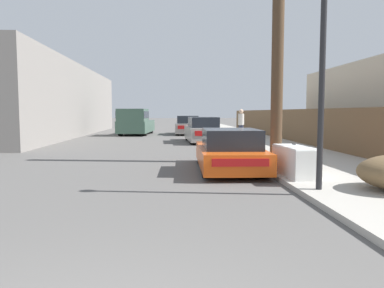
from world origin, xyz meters
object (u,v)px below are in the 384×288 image
Objects in this scene: discarded_fridge at (295,161)px; pickup_truck at (135,122)px; car_parked_mid at (203,130)px; utility_pole at (278,37)px; parked_sports_car_red at (229,152)px; street_lamp at (323,57)px; pedestrian at (241,124)px; car_parked_far at (188,126)px.

discarded_fridge is 0.31× the size of pickup_truck.
utility_pole reaches higher than car_parked_mid.
utility_pole is at bearing 42.62° from parked_sports_car_red.
car_parked_mid is 0.86× the size of pickup_truck.
street_lamp is 2.62× the size of pedestrian.
pedestrian reaches higher than car_parked_mid.
pickup_truck is at bearing 120.36° from car_parked_mid.
parked_sports_car_red reaches higher than discarded_fridge.
car_parked_mid is at bearing -83.57° from car_parked_far.
street_lamp reaches higher than car_parked_far.
car_parked_mid is (0.11, 10.42, 0.11)m from parked_sports_car_red.
parked_sports_car_red is 0.79× the size of pickup_truck.
utility_pole is (1.70, -8.84, 3.48)m from car_parked_mid.
car_parked_mid is 8.30m from pickup_truck.
parked_sports_car_red is 0.91× the size of car_parked_far.
parked_sports_car_red is 4.22m from street_lamp.
pickup_truck is at bearing 135.16° from pedestrian.
parked_sports_car_red is 4.32m from utility_pole.
pedestrian is at bearing 85.75° from street_lamp.
utility_pole reaches higher than pedestrian.
utility_pole is 9.69m from pedestrian.
utility_pole reaches higher than street_lamp.
street_lamp is (5.67, -20.75, 1.83)m from pickup_truck.
pickup_truck is (-3.96, -0.59, 0.29)m from car_parked_far.
pedestrian is (0.55, 9.16, -3.12)m from utility_pole.
parked_sports_car_red is 0.55× the size of utility_pole.
car_parked_far is 7.78m from pedestrian.
pedestrian reaches higher than parked_sports_car_red.
utility_pole is at bearing 79.32° from discarded_fridge.
utility_pole is (1.81, 1.58, 3.59)m from parked_sports_car_red.
discarded_fridge is 0.97× the size of pedestrian.
utility_pole is (0.44, 3.24, 3.66)m from discarded_fridge.
utility_pole is at bearing 116.08° from pickup_truck.
car_parked_far is at bearing 91.59° from car_parked_mid.
car_parked_far is 4.02m from pickup_truck.
street_lamp is at bearing -66.89° from parked_sports_car_red.
street_lamp is (1.21, -13.75, 2.12)m from car_parked_mid.
car_parked_far reaches higher than discarded_fridge.
parked_sports_car_red is 0.94× the size of street_lamp.
car_parked_mid is at bearing 95.02° from street_lamp.
pedestrian is at bearing -66.59° from car_parked_far.
pedestrian is (0.99, 12.40, 0.54)m from discarded_fridge.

